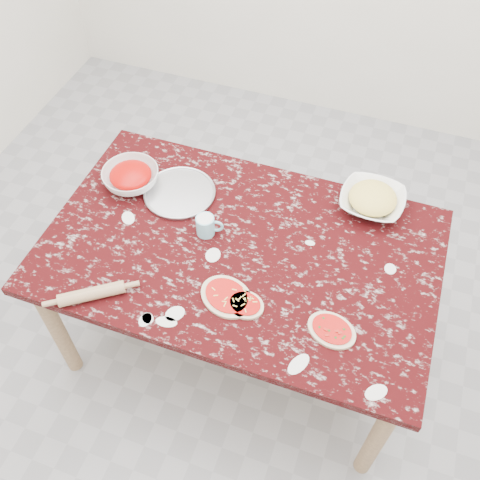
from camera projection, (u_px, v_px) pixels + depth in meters
name	position (u px, v px, depth m)	size (l,w,h in m)	color
ground	(240.00, 337.00, 2.79)	(4.00, 4.00, 0.00)	gray
worktable	(240.00, 260.00, 2.27)	(1.60, 1.00, 0.75)	black
pizza_tray	(180.00, 193.00, 2.39)	(0.31, 0.31, 0.01)	#B2B2B7
sauce_bowl	(131.00, 178.00, 2.40)	(0.25, 0.25, 0.08)	white
cheese_bowl	(372.00, 201.00, 2.32)	(0.27, 0.27, 0.07)	white
flour_mug	(206.00, 225.00, 2.22)	(0.11, 0.08, 0.09)	#81C9DF
pizza_left	(227.00, 297.00, 2.05)	(0.27, 0.24, 0.02)	beige
pizza_mid	(245.00, 305.00, 2.02)	(0.16, 0.14, 0.02)	beige
pizza_right	(332.00, 330.00, 1.96)	(0.21, 0.18, 0.02)	beige
rolling_pin	(92.00, 294.00, 2.03)	(0.05, 0.05, 0.25)	tan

